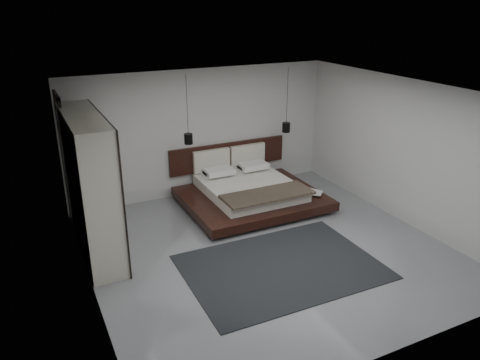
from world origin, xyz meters
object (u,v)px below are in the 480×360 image
lattice_screen (66,163)px  pendant_left (188,139)px  pendant_right (286,127)px  wardrobe (91,185)px  rug (282,267)px  bed (249,191)px

lattice_screen → pendant_left: pendant_left is taller
pendant_right → lattice_screen: bearing=178.9°
pendant_right → wardrobe: (-4.49, -1.03, -0.25)m
lattice_screen → rug: (2.87, -3.11, -1.29)m
lattice_screen → pendant_right: pendant_right is taller
lattice_screen → bed: lattice_screen is taller
pendant_right → wardrobe: size_ratio=0.58×
pendant_right → rug: (-1.87, -3.02, -1.46)m
pendant_right → wardrobe: 4.61m
bed → wardrobe: 3.49m
bed → pendant_right: 1.72m
bed → wardrobe: wardrobe is taller
bed → rug: bearing=-105.2°
lattice_screen → pendant_right: size_ratio=1.79×
pendant_left → wardrobe: 2.40m
bed → pendant_right: bearing=21.3°
lattice_screen → pendant_left: size_ratio=1.83×
pendant_right → wardrobe: pendant_right is taller
lattice_screen → bed: bearing=-8.7°
bed → pendant_left: (-1.17, 0.45, 1.20)m
bed → rug: size_ratio=0.90×
lattice_screen → rug: lattice_screen is taller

